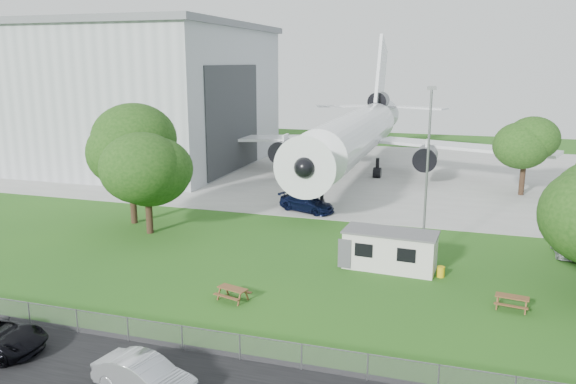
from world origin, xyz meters
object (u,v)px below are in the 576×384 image
(airliner, at_px, (357,132))
(car_centre_sedan, at_px, (144,376))
(hangar, at_px, (101,93))
(picnic_east, at_px, (511,309))
(site_cabin, at_px, (390,250))
(picnic_west, at_px, (233,300))

(airliner, height_order, car_centre_sedan, airliner)
(hangar, height_order, picnic_east, hangar)
(site_cabin, bearing_deg, hangar, 144.62)
(airliner, relative_size, picnic_east, 26.52)
(car_centre_sedan, bearing_deg, picnic_east, -36.94)
(airliner, distance_m, picnic_west, 39.52)
(site_cabin, distance_m, car_centre_sedan, 19.57)
(hangar, bearing_deg, car_centre_sedan, -53.68)
(hangar, relative_size, car_centre_sedan, 9.17)
(hangar, relative_size, picnic_east, 23.89)
(picnic_west, bearing_deg, airliner, 105.37)
(picnic_west, relative_size, car_centre_sedan, 0.38)
(picnic_west, bearing_deg, hangar, 147.81)
(hangar, relative_size, site_cabin, 6.29)
(airliner, relative_size, picnic_west, 26.52)
(picnic_east, bearing_deg, picnic_west, -158.75)
(site_cabin, distance_m, picnic_east, 8.73)
(picnic_east, height_order, car_centre_sedan, car_centre_sedan)
(hangar, height_order, airliner, hangar)
(hangar, distance_m, picnic_west, 54.13)
(picnic_west, relative_size, picnic_east, 1.00)
(hangar, height_order, site_cabin, hangar)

